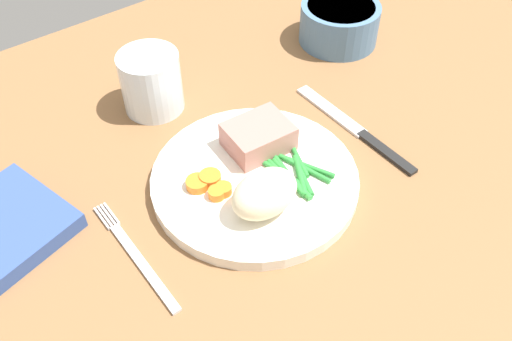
{
  "coord_description": "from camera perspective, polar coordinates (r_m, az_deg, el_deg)",
  "views": [
    {
      "loc": [
        -27.01,
        -34.12,
        49.42
      ],
      "look_at": [
        -1.1,
        -0.23,
        4.6
      ],
      "focal_mm": 38.37,
      "sensor_mm": 36.0,
      "label": 1
    }
  ],
  "objects": [
    {
      "name": "carrot_slices",
      "position": [
        0.61,
        -4.92,
        -1.42
      ],
      "size": [
        4.08,
        4.68,
        1.21
      ],
      "color": "orange",
      "rests_on": "dinner_plate"
    },
    {
      "name": "meat_portion",
      "position": [
        0.65,
        0.25,
        3.56
      ],
      "size": [
        7.88,
        6.55,
        3.28
      ],
      "primitive_type": "cube",
      "rotation": [
        0.0,
        0.0,
        -0.08
      ],
      "color": "#B2756B",
      "rests_on": "dinner_plate"
    },
    {
      "name": "fork",
      "position": [
        0.59,
        -12.44,
        -8.63
      ],
      "size": [
        1.44,
        16.6,
        0.4
      ],
      "rotation": [
        0.0,
        0.0,
        -0.06
      ],
      "color": "silver",
      "rests_on": "dining_table"
    },
    {
      "name": "knife",
      "position": [
        0.72,
        10.41,
        4.19
      ],
      "size": [
        1.7,
        20.5,
        0.64
      ],
      "rotation": [
        0.0,
        0.0,
        0.05
      ],
      "color": "black",
      "rests_on": "dining_table"
    },
    {
      "name": "green_beans",
      "position": [
        0.63,
        3.8,
        -0.04
      ],
      "size": [
        6.0,
        10.36,
        0.76
      ],
      "color": "#2D8C38",
      "rests_on": "dinner_plate"
    },
    {
      "name": "dinner_plate",
      "position": [
        0.63,
        0.0,
        -1.13
      ],
      "size": [
        23.96,
        23.96,
        1.6
      ],
      "primitive_type": "cylinder",
      "color": "white",
      "rests_on": "dining_table"
    },
    {
      "name": "salad_bowl",
      "position": [
        0.86,
        8.69,
        15.14
      ],
      "size": [
        11.87,
        11.87,
        5.95
      ],
      "color": "#4C7299",
      "rests_on": "dining_table"
    },
    {
      "name": "dining_table",
      "position": [
        0.65,
        0.64,
        -1.64
      ],
      "size": [
        120.0,
        90.0,
        2.0
      ],
      "color": "brown",
      "rests_on": "ground"
    },
    {
      "name": "mashed_potatoes",
      "position": [
        0.58,
        0.9,
        -2.43
      ],
      "size": [
        7.74,
        5.39,
        4.88
      ],
      "primitive_type": "ellipsoid",
      "color": "beige",
      "rests_on": "dinner_plate"
    },
    {
      "name": "water_glass",
      "position": [
        0.73,
        -10.8,
        8.65
      ],
      "size": [
        7.91,
        7.91,
        8.03
      ],
      "color": "silver",
      "rests_on": "dining_table"
    },
    {
      "name": "napkin",
      "position": [
        0.65,
        -24.77,
        -5.31
      ],
      "size": [
        14.76,
        15.12,
        1.95
      ],
      "primitive_type": "cube",
      "rotation": [
        0.0,
        0.0,
        0.26
      ],
      "color": "#334C8C",
      "rests_on": "dining_table"
    }
  ]
}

